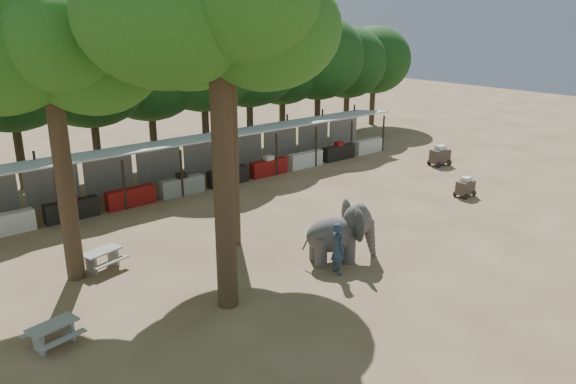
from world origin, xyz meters
TOP-DOWN VIEW (x-y plane):
  - ground at (0.00, 0.00)m, footprint 100.00×100.00m
  - vendor_stalls at (-0.00, 13.84)m, footprint 28.00×2.99m
  - yard_tree_left at (-9.13, 7.19)m, footprint 7.10×6.90m
  - yard_tree_back at (-3.13, 6.19)m, footprint 7.10×6.90m
  - backdrop_trees at (0.00, 19.00)m, footprint 46.46×5.95m
  - elephant at (-0.85, 2.11)m, footprint 2.90×2.29m
  - handler at (-1.74, 1.38)m, footprint 0.63×0.79m
  - picnic_table_near at (-11.01, 3.20)m, footprint 1.54×1.44m
  - picnic_table_far at (-7.99, 7.12)m, footprint 1.68×1.58m
  - cart_front at (9.39, 3.49)m, footprint 1.05×0.69m
  - cart_back at (13.50, 7.95)m, footprint 1.37×1.01m

SIDE VIEW (x-z plane):
  - ground at x=0.00m, z-range 0.00..0.00m
  - picnic_table_near at x=-11.01m, z-range 0.10..0.77m
  - picnic_table_far at x=-7.99m, z-range 0.11..0.81m
  - cart_front at x=9.39m, z-range -0.01..1.01m
  - cart_back at x=13.50m, z-range -0.01..1.23m
  - handler at x=-1.74m, z-range 0.00..1.91m
  - elephant at x=-0.85m, z-range 0.00..2.17m
  - vendor_stalls at x=0.00m, z-range -0.22..2.58m
  - backdrop_trees at x=0.00m, z-range 1.35..9.68m
  - yard_tree_left at x=-9.13m, z-range 2.69..13.71m
  - yard_tree_back at x=-3.13m, z-range 2.86..14.22m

